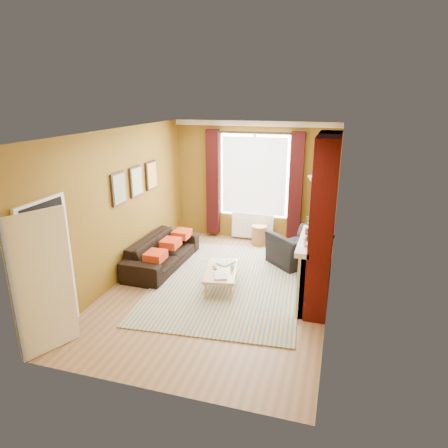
{
  "coord_description": "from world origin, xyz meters",
  "views": [
    {
      "loc": [
        1.93,
        -6.25,
        3.36
      ],
      "look_at": [
        0.0,
        0.25,
        1.15
      ],
      "focal_mm": 32.0,
      "sensor_mm": 36.0,
      "label": 1
    }
  ],
  "objects": [
    {
      "name": "coffee_table",
      "position": [
        0.02,
        0.03,
        0.32
      ],
      "size": [
        0.73,
        1.16,
        0.36
      ],
      "rotation": [
        0.0,
        0.0,
        0.19
      ],
      "color": "tan",
      "rests_on": "ground"
    },
    {
      "name": "room_walls",
      "position": [
        0.63,
        0.28,
        1.38
      ],
      "size": [
        3.82,
        5.54,
        2.83
      ],
      "color": "brown",
      "rests_on": "ground"
    },
    {
      "name": "sofa",
      "position": [
        -1.42,
        0.61,
        0.3
      ],
      "size": [
        0.86,
        2.09,
        0.6
      ],
      "primitive_type": "imported",
      "rotation": [
        0.0,
        0.0,
        1.55
      ],
      "color": "black",
      "rests_on": "ground"
    },
    {
      "name": "armchair",
      "position": [
        1.23,
        1.5,
        0.35
      ],
      "size": [
        1.41,
        1.41,
        0.69
      ],
      "primitive_type": "imported",
      "rotation": [
        0.0,
        0.0,
        3.95
      ],
      "color": "black",
      "rests_on": "ground"
    },
    {
      "name": "book_a",
      "position": [
        -0.02,
        -0.3,
        0.37
      ],
      "size": [
        0.31,
        0.36,
        0.03
      ],
      "primitive_type": "imported",
      "rotation": [
        0.0,
        0.0,
        0.35
      ],
      "color": "#999999",
      "rests_on": "coffee_table"
    },
    {
      "name": "mug",
      "position": [
        0.21,
        0.06,
        0.4
      ],
      "size": [
        0.1,
        0.1,
        0.08
      ],
      "primitive_type": "imported",
      "rotation": [
        0.0,
        0.0,
        -0.2
      ],
      "color": "#999999",
      "rests_on": "coffee_table"
    },
    {
      "name": "ground",
      "position": [
        0.0,
        0.0,
        0.0
      ],
      "size": [
        5.5,
        5.5,
        0.0
      ],
      "primitive_type": "plane",
      "color": "brown",
      "rests_on": "ground"
    },
    {
      "name": "tv_remote",
      "position": [
        -0.12,
        0.05,
        0.37
      ],
      "size": [
        0.12,
        0.16,
        0.02
      ],
      "rotation": [
        0.0,
        0.0,
        0.54
      ],
      "color": "#28282B",
      "rests_on": "coffee_table"
    },
    {
      "name": "wicker_stool",
      "position": [
        0.22,
        2.4,
        0.23
      ],
      "size": [
        0.48,
        0.48,
        0.45
      ],
      "rotation": [
        0.0,
        0.0,
        0.42
      ],
      "color": "#9B6E43",
      "rests_on": "ground"
    },
    {
      "name": "book_b",
      "position": [
        -0.09,
        0.39,
        0.37
      ],
      "size": [
        0.36,
        0.4,
        0.02
      ],
      "primitive_type": "imported",
      "rotation": [
        0.0,
        0.0,
        -0.48
      ],
      "color": "#999999",
      "rests_on": "coffee_table"
    },
    {
      "name": "striped_rug",
      "position": [
        0.06,
        0.25,
        0.01
      ],
      "size": [
        2.95,
        3.89,
        0.02
      ],
      "rotation": [
        0.0,
        0.0,
        0.08
      ],
      "color": "#33698D",
      "rests_on": "ground"
    },
    {
      "name": "floor_lamp",
      "position": [
        1.36,
        2.4,
        1.33
      ],
      "size": [
        0.26,
        0.26,
        1.69
      ],
      "rotation": [
        0.0,
        0.0,
        -0.06
      ],
      "color": "black",
      "rests_on": "ground"
    }
  ]
}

